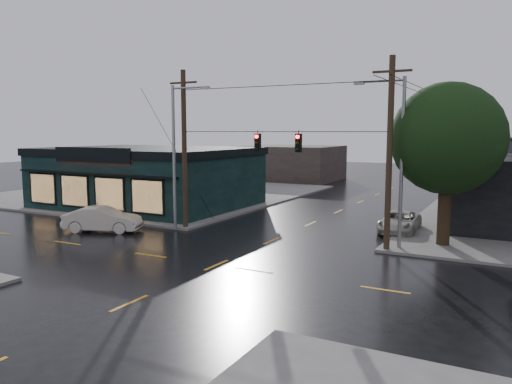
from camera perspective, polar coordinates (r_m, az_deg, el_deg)
The scene contains 15 objects.
ground_plane at distance 24.05m, azimuth -4.54°, elevation -8.32°, with size 160.00×160.00×0.00m, color black.
sidewalk_nw at distance 51.56m, azimuth -11.38°, elevation -0.11°, with size 28.00×28.00×0.15m, color #62615C.
pizza_shop at distance 42.73m, azimuth -12.26°, elevation 1.76°, with size 16.30×12.34×4.90m.
corner_tree at distance 28.74m, azimuth 21.04°, elevation 5.67°, with size 6.03×6.03×8.81m.
utility_pole_nw at distance 32.85m, azimuth -8.03°, elevation -4.20°, with size 2.00×0.32×10.15m, color black, non-canonical shape.
utility_pole_ne at distance 27.47m, azimuth 14.66°, elevation -6.59°, with size 2.00×0.32×10.15m, color black, non-canonical shape.
utility_pole_far_a at distance 48.33m, azimuth 20.57°, elevation -0.99°, with size 2.00×0.32×9.65m, color black, non-canonical shape.
utility_pole_far_b at distance 68.10m, azimuth 22.78°, elevation 1.12°, with size 2.00×0.32×9.15m, color black, non-canonical shape.
utility_pole_far_c at distance 87.97m, azimuth 23.99°, elevation 2.27°, with size 2.00×0.32×9.15m, color black, non-canonical shape.
span_signal_assembly at distance 28.85m, azimuth 2.49°, elevation 5.71°, with size 13.00×0.48×1.23m.
streetlight_nw at distance 32.48m, azimuth -9.19°, elevation -4.35°, with size 5.40×0.30×9.15m, color gray, non-canonical shape.
streetlight_ne at distance 28.03m, azimuth 15.99°, elevation -6.36°, with size 5.40×0.30×9.15m, color gray, non-canonical shape.
bg_building_west at distance 65.30m, azimuth 3.96°, elevation 3.35°, with size 12.00×10.00×4.40m, color #302823.
sedan_cream at distance 33.01m, azimuth -17.13°, elevation -2.99°, with size 1.68×4.81×1.59m, color beige.
suv_silver at distance 32.71m, azimuth 16.08°, elevation -3.29°, with size 2.18×4.72×1.31m, color beige.
Camera 1 is at (12.50, -19.54, 6.35)m, focal length 35.00 mm.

